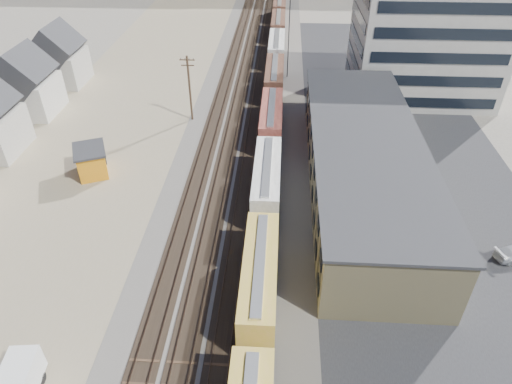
# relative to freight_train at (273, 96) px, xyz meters

# --- Properties ---
(ground) EXTENTS (300.00, 300.00, 0.00)m
(ground) POSITION_rel_freight_train_xyz_m (-3.80, -45.18, -2.79)
(ground) COLOR #6B6356
(ground) RESTS_ON ground
(ballast_bed) EXTENTS (18.00, 200.00, 0.06)m
(ballast_bed) POSITION_rel_freight_train_xyz_m (-3.80, 4.82, -2.76)
(ballast_bed) COLOR #4C4742
(ballast_bed) RESTS_ON ground
(dirt_yard) EXTENTS (24.00, 180.00, 0.03)m
(dirt_yard) POSITION_rel_freight_train_xyz_m (-23.80, -5.18, -2.78)
(dirt_yard) COLOR #83775A
(dirt_yard) RESTS_ON ground
(asphalt_lot) EXTENTS (26.00, 120.00, 0.04)m
(asphalt_lot) POSITION_rel_freight_train_xyz_m (18.20, -10.18, -2.77)
(asphalt_lot) COLOR #232326
(asphalt_lot) RESTS_ON ground
(rail_tracks) EXTENTS (11.40, 200.00, 0.24)m
(rail_tracks) POSITION_rel_freight_train_xyz_m (-4.35, 4.82, -2.68)
(rail_tracks) COLOR black
(rail_tracks) RESTS_ON ground
(freight_train) EXTENTS (3.00, 119.74, 4.46)m
(freight_train) POSITION_rel_freight_train_xyz_m (0.00, 0.00, 0.00)
(freight_train) COLOR black
(freight_train) RESTS_ON ground
(warehouse) EXTENTS (12.40, 40.40, 7.25)m
(warehouse) POSITION_rel_freight_train_xyz_m (11.18, -20.18, 0.86)
(warehouse) COLOR tan
(warehouse) RESTS_ON ground
(office_tower) EXTENTS (22.60, 18.60, 18.45)m
(office_tower) POSITION_rel_freight_train_xyz_m (24.15, 9.78, 6.47)
(office_tower) COLOR #9E998E
(office_tower) RESTS_ON ground
(utility_pole_north) EXTENTS (2.20, 0.32, 10.00)m
(utility_pole_north) POSITION_rel_freight_train_xyz_m (-12.30, -3.18, 2.50)
(utility_pole_north) COLOR #382619
(utility_pole_north) RESTS_ON ground
(radio_mast) EXTENTS (1.20, 0.16, 18.00)m
(radio_mast) POSITION_rel_freight_train_xyz_m (2.20, 14.82, 6.33)
(radio_mast) COLOR black
(radio_mast) RESTS_ON ground
(maintenance_shed) EXTENTS (5.41, 5.99, 3.59)m
(maintenance_shed) POSITION_rel_freight_train_xyz_m (-22.24, -18.78, -0.96)
(maintenance_shed) COLOR orange
(maintenance_shed) RESTS_ON ground
(parked_car_blue) EXTENTS (4.57, 5.83, 1.47)m
(parked_car_blue) POSITION_rel_freight_train_xyz_m (15.99, 8.01, -2.06)
(parked_car_blue) COLOR navy
(parked_car_blue) RESTS_ON ground
(parked_car_far) EXTENTS (3.53, 5.13, 1.62)m
(parked_car_far) POSITION_rel_freight_train_xyz_m (29.53, 11.76, -1.98)
(parked_car_far) COLOR silver
(parked_car_far) RESTS_ON ground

